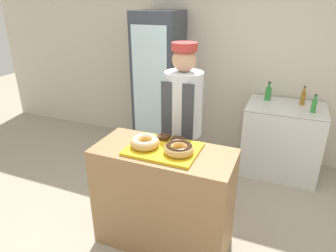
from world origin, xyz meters
TOP-DOWN VIEW (x-y plane):
  - ground_plane at (0.00, 0.00)m, footprint 14.00×14.00m
  - wall_back at (0.00, 2.13)m, footprint 8.00×0.06m
  - display_counter at (0.00, 0.00)m, footprint 1.19×0.55m
  - serving_tray at (0.00, 0.00)m, footprint 0.58×0.44m
  - donut_light_glaze at (-0.15, -0.04)m, footprint 0.24×0.24m
  - donut_chocolate_glaze at (0.15, -0.04)m, footprint 0.24×0.24m
  - brownie_back_left at (-0.06, 0.16)m, footprint 0.09×0.09m
  - brownie_back_right at (0.06, 0.16)m, footprint 0.09×0.09m
  - baker_person at (-0.05, 0.61)m, footprint 0.38×0.38m
  - beverage_fridge at (-0.81, 1.72)m, footprint 0.59×0.61m
  - chest_freezer at (0.90, 1.73)m, footprint 0.92×0.68m
  - bottle_green at (1.19, 1.60)m, footprint 0.06×0.06m
  - bottle_amber at (1.07, 1.85)m, footprint 0.06×0.06m
  - bottle_green_b at (0.66, 1.88)m, footprint 0.07×0.07m

SIDE VIEW (x-z plane):
  - ground_plane at x=0.00m, z-range 0.00..0.00m
  - chest_freezer at x=0.90m, z-range 0.00..0.92m
  - display_counter at x=0.00m, z-range 0.00..0.96m
  - baker_person at x=-0.05m, z-range 0.05..1.81m
  - serving_tray at x=0.00m, z-range 0.96..0.99m
  - beverage_fridge at x=-0.81m, z-range 0.00..1.99m
  - bottle_green at x=1.19m, z-range 0.89..1.10m
  - brownie_back_left at x=-0.06m, z-range 0.99..1.02m
  - brownie_back_right at x=0.06m, z-range 0.99..1.02m
  - bottle_amber at x=1.07m, z-range 0.89..1.12m
  - bottle_green_b at x=0.66m, z-range 0.89..1.13m
  - donut_light_glaze at x=-0.15m, z-range 0.99..1.07m
  - donut_chocolate_glaze at x=0.15m, z-range 0.99..1.07m
  - wall_back at x=0.00m, z-range 0.00..2.70m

